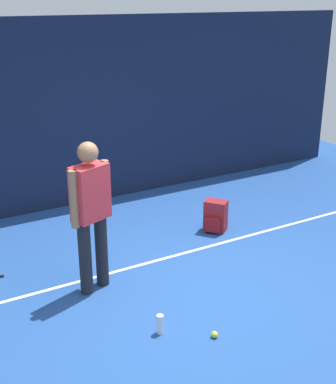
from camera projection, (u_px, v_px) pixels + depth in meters
name	position (u px, v px, depth m)	size (l,w,h in m)	color
ground_plane	(185.00, 285.00, 5.97)	(12.00, 12.00, 0.00)	#234C93
back_fence	(82.00, 114.00, 7.91)	(10.00, 0.10, 2.83)	#141E38
court_line	(157.00, 260.00, 6.51)	(9.00, 0.05, 0.00)	white
tennis_player	(91.00, 209.00, 5.57)	(0.50, 0.34, 1.70)	black
backpack	(215.00, 217.00, 7.27)	(0.38, 0.38, 0.44)	maroon
tennis_ball_near_player	(215.00, 335.00, 5.04)	(0.07, 0.07, 0.07)	#CCE033
water_bottle	(160.00, 324.00, 5.09)	(0.07, 0.07, 0.20)	white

